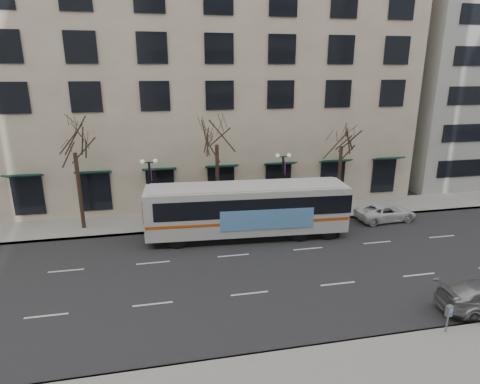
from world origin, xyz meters
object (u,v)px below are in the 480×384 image
object	(u,v)px
tree_far_right	(342,134)
white_pickup	(385,212)
lamp_post_left	(151,190)
tree_far_left	(73,139)
lamp_post_right	(283,182)
city_bus	(248,209)
pay_station	(449,313)
tree_far_mid	(217,132)

from	to	relation	value
tree_far_right	white_pickup	bearing A→B (deg)	-44.47
lamp_post_left	white_pickup	world-z (taller)	lamp_post_left
tree_far_left	lamp_post_left	distance (m)	6.29
lamp_post_right	city_bus	bearing A→B (deg)	-138.18
pay_station	white_pickup	bearing A→B (deg)	58.02
tree_far_mid	city_bus	size ratio (longest dim) A/B	0.61
lamp_post_right	pay_station	bearing A→B (deg)	-79.87
city_bus	white_pickup	world-z (taller)	city_bus
tree_far_left	city_bus	world-z (taller)	tree_far_left
tree_far_left	lamp_post_right	size ratio (longest dim) A/B	1.60
lamp_post_left	lamp_post_right	bearing A→B (deg)	0.00
tree_far_left	tree_far_mid	size ratio (longest dim) A/B	0.98
tree_far_right	tree_far_mid	bearing A→B (deg)	180.00
tree_far_left	lamp_post_right	bearing A→B (deg)	-2.29
tree_far_left	tree_far_right	size ratio (longest dim) A/B	1.03
tree_far_mid	white_pickup	distance (m)	14.49
pay_station	city_bus	bearing A→B (deg)	104.72
white_pickup	tree_far_mid	bearing A→B (deg)	74.61
tree_far_right	white_pickup	size ratio (longest dim) A/B	1.72
tree_far_mid	lamp_post_right	world-z (taller)	tree_far_mid
lamp_post_right	tree_far_right	bearing A→B (deg)	6.85
tree_far_right	lamp_post_right	world-z (taller)	tree_far_right
lamp_post_left	pay_station	xyz separation A→B (m)	(12.78, -15.57, -1.85)
white_pickup	tree_far_right	bearing A→B (deg)	42.20
lamp_post_right	city_bus	world-z (taller)	lamp_post_right
lamp_post_left	pay_station	size ratio (longest dim) A/B	3.99
pay_station	lamp_post_left	bearing A→B (deg)	117.78
city_bus	tree_far_mid	bearing A→B (deg)	117.26
tree_far_right	city_bus	size ratio (longest dim) A/B	0.57
tree_far_mid	tree_far_right	bearing A→B (deg)	-0.00
white_pickup	lamp_post_right	bearing A→B (deg)	71.34
lamp_post_left	white_pickup	size ratio (longest dim) A/B	1.11
tree_far_right	city_bus	bearing A→B (deg)	-156.51
lamp_post_left	tree_far_left	bearing A→B (deg)	173.17
tree_far_left	pay_station	size ratio (longest dim) A/B	6.39
tree_far_mid	tree_far_right	xyz separation A→B (m)	(10.00, -0.00, -0.48)
tree_far_right	white_pickup	distance (m)	6.96
tree_far_left	tree_far_right	distance (m)	20.00
white_pickup	tree_far_left	bearing A→B (deg)	79.84
tree_far_left	lamp_post_left	world-z (taller)	tree_far_left
lamp_post_left	city_bus	bearing A→B (deg)	-24.85
lamp_post_left	pay_station	bearing A→B (deg)	-50.62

